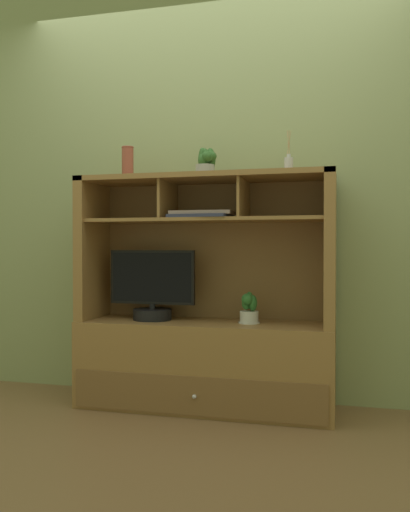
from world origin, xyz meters
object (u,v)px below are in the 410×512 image
Objects in this scene: potted_orchid at (249,309)px; ceramic_vase at (128,162)px; tv_monitor at (152,291)px; media_console at (205,335)px; diffuser_bottle at (289,164)px; magazine_stack_left at (202,215)px; potted_succulent at (206,162)px.

ceramic_vase is at bearing 179.79° from potted_orchid.
ceramic_vase is at bearing 179.22° from tv_monitor.
media_console is at bearing 0.60° from ceramic_vase.
diffuser_bottle is (0.22, 0.01, 0.83)m from potted_orchid.
magazine_stack_left is at bearing -7.71° from ceramic_vase.
diffuser_bottle is (0.82, 0.01, 0.74)m from tv_monitor.
media_console reaches higher than potted_orchid.
potted_succulent is at bearing 0.51° from tv_monitor.
tv_monitor is 2.93× the size of potted_orchid.
potted_succulent is 0.86× the size of ceramic_vase.
potted_orchid is 0.93× the size of ceramic_vase.
potted_orchid is 0.86m from diffuser_bottle.
diffuser_bottle is 1.25× the size of ceramic_vase.
diffuser_bottle is at bearing 0.66° from tv_monitor.
media_console is 9.01× the size of potted_succulent.
potted_orchid is (0.59, -0.00, -0.09)m from tv_monitor.
media_console reaches higher than tv_monitor.
diffuser_bottle reaches higher than potted_orchid.
diffuser_bottle is (0.49, 0.07, 0.28)m from magazine_stack_left.
ceramic_vase is at bearing 172.29° from magazine_stack_left.
potted_succulent reaches higher than tv_monitor.
magazine_stack_left is 0.32m from potted_succulent.
ceramic_vase is (-0.75, 0.00, 0.88)m from potted_orchid.
media_console is at bearing -179.74° from diffuser_bottle.
magazine_stack_left is at bearing -166.91° from potted_orchid.
tv_monitor is at bearing -179.34° from diffuser_bottle.
diffuser_bottle is 0.48m from potted_succulent.
ceramic_vase is at bearing -179.57° from diffuser_bottle.
potted_succulent reaches higher than magazine_stack_left.
potted_orchid is 0.61m from magazine_stack_left.
ceramic_vase is at bearing -179.40° from media_console.
media_console is 2.83× the size of tv_monitor.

